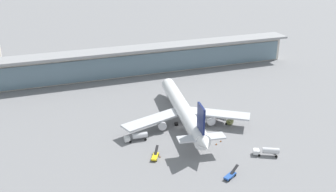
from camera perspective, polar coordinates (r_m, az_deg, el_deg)
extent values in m
plane|color=slate|center=(152.20, 1.62, -4.56)|extent=(1200.00, 1200.00, 0.00)
cylinder|color=white|center=(154.03, 2.18, -1.90)|extent=(13.72, 56.66, 5.95)
cone|color=white|center=(181.57, -0.16, 2.01)|extent=(6.51, 6.11, 5.83)
cone|color=white|center=(127.84, 5.49, -7.14)|extent=(6.21, 7.22, 5.35)
cube|color=black|center=(178.09, 0.07, 1.95)|extent=(4.76, 3.06, 0.72)
cube|color=#B7BABF|center=(147.49, -2.18, -3.51)|extent=(26.40, 14.16, 0.72)
cube|color=#B7BABF|center=(153.42, 7.29, -2.61)|extent=(24.92, 19.76, 0.72)
cylinder|color=silver|center=(148.36, -0.96, -4.21)|extent=(3.85, 4.72, 3.28)
cylinder|color=silver|center=(152.86, 6.24, -3.50)|extent=(3.85, 4.72, 3.28)
cube|color=#141E51|center=(128.94, 4.93, -3.34)|extent=(1.71, 7.21, 9.23)
cube|color=#B7BABF|center=(131.13, 4.96, -6.16)|extent=(16.87, 6.74, 0.51)
cylinder|color=black|center=(152.75, 1.23, -4.15)|extent=(1.42, 1.59, 1.44)
cylinder|color=black|center=(154.24, 3.61, -3.92)|extent=(1.42, 1.59, 1.44)
cylinder|color=black|center=(176.11, 0.38, -0.39)|extent=(1.42, 1.59, 1.44)
cube|color=olive|center=(155.27, 9.17, -3.79)|extent=(3.08, 2.93, 1.50)
cylinder|color=silver|center=(157.16, 7.69, -3.08)|extent=(4.63, 5.90, 2.10)
cylinder|color=black|center=(156.88, 9.06, -3.80)|extent=(0.69, 0.92, 0.90)
cylinder|color=black|center=(155.17, 8.64, -4.09)|extent=(0.69, 0.92, 0.90)
cylinder|color=black|center=(159.51, 7.32, -3.24)|extent=(0.69, 0.92, 0.90)
cylinder|color=black|center=(157.82, 6.88, -3.51)|extent=(0.69, 0.92, 0.90)
cube|color=silver|center=(136.47, 12.97, -8.05)|extent=(2.89, 3.05, 1.50)
cylinder|color=silver|center=(136.73, 15.01, -7.86)|extent=(5.94, 4.46, 2.10)
cylinder|color=black|center=(136.01, 13.38, -8.57)|extent=(0.93, 0.67, 0.90)
cylinder|color=black|center=(137.90, 13.31, -8.10)|extent=(0.93, 0.67, 0.90)
cylinder|color=black|center=(136.78, 15.78, -8.64)|extent=(0.93, 0.67, 0.90)
cylinder|color=black|center=(138.67, 15.67, -8.17)|extent=(0.93, 0.67, 0.90)
cube|color=silver|center=(141.57, -6.11, -6.36)|extent=(2.12, 2.50, 1.50)
cylinder|color=silver|center=(142.05, -4.21, -5.86)|extent=(5.70, 2.38, 2.10)
cylinder|color=black|center=(141.13, -5.62, -6.79)|extent=(0.91, 0.33, 0.90)
cylinder|color=black|center=(143.03, -5.81, -6.37)|extent=(0.91, 0.33, 0.90)
cylinder|color=black|center=(142.16, -3.36, -6.48)|extent=(0.91, 0.33, 0.90)
cylinder|color=black|center=(144.05, -3.58, -6.07)|extent=(0.91, 0.33, 0.90)
cube|color=yellow|center=(131.26, -1.93, -8.96)|extent=(3.91, 5.07, 0.60)
cube|color=black|center=(132.74, -1.74, -8.03)|extent=(2.71, 3.89, 1.72)
cylinder|color=black|center=(132.97, -2.15, -8.67)|extent=(0.68, 0.92, 0.90)
cylinder|color=black|center=(132.69, -1.44, -8.73)|extent=(0.68, 0.92, 0.90)
cylinder|color=black|center=(130.16, -2.44, -9.43)|extent=(0.68, 0.92, 0.90)
cylinder|color=black|center=(129.88, -1.71, -9.49)|extent=(0.68, 0.92, 0.90)
cube|color=gray|center=(147.55, 4.73, -5.24)|extent=(4.93, 2.18, 0.60)
cube|color=black|center=(145.99, 3.91, -5.05)|extent=(4.01, 1.22, 1.72)
cylinder|color=black|center=(146.32, 4.31, -5.61)|extent=(0.92, 0.35, 0.90)
cylinder|color=black|center=(147.60, 4.00, -5.33)|extent=(0.92, 0.35, 0.90)
cylinder|color=black|center=(147.81, 5.46, -5.34)|extent=(0.92, 0.35, 0.90)
cylinder|color=black|center=(149.07, 5.14, -5.07)|extent=(0.92, 0.35, 0.90)
cube|color=#234C9E|center=(123.18, 9.20, -11.62)|extent=(5.06, 3.95, 0.60)
cube|color=black|center=(124.36, 9.83, -10.70)|extent=(3.88, 2.74, 1.72)
cylinder|color=black|center=(124.91, 9.28, -11.26)|extent=(0.92, 0.69, 0.90)
cylinder|color=black|center=(124.24, 9.94, -11.51)|extent=(0.92, 0.69, 0.90)
cylinder|color=black|center=(122.48, 8.43, -11.95)|extent=(0.92, 0.69, 0.90)
cylinder|color=black|center=(121.80, 9.11, -12.22)|extent=(0.92, 0.69, 0.90)
cube|color=beige|center=(208.88, -5.13, 5.09)|extent=(180.00, 8.00, 14.00)
cube|color=slate|center=(205.13, -4.81, 4.57)|extent=(176.40, 0.50, 11.20)
cube|color=gray|center=(204.88, -5.06, 6.96)|extent=(183.60, 12.80, 1.20)
cone|color=orange|center=(142.62, 7.85, -6.61)|extent=(0.44, 0.44, 0.70)
cube|color=black|center=(142.78, 7.84, -6.73)|extent=(0.62, 0.62, 0.04)
cone|color=orange|center=(140.45, 7.19, -7.06)|extent=(0.44, 0.44, 0.70)
cube|color=black|center=(140.62, 7.19, -7.18)|extent=(0.62, 0.62, 0.04)
cone|color=orange|center=(132.08, -1.24, -8.94)|extent=(0.44, 0.44, 0.70)
cube|color=black|center=(132.25, -1.24, -9.07)|extent=(0.62, 0.62, 0.04)
cone|color=orange|center=(137.43, 4.66, -7.66)|extent=(0.44, 0.44, 0.70)
cube|color=black|center=(137.59, 4.65, -7.78)|extent=(0.62, 0.62, 0.04)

